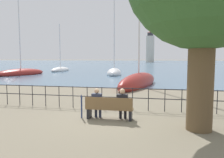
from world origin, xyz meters
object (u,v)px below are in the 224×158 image
Objects in this scene: park_bench at (109,109)px; closed_umbrella at (82,105)px; sailboat_3 at (139,82)px; sailboat_4 at (114,73)px; seated_person_left at (97,102)px; seated_person_right at (122,102)px; sailboat_0 at (21,73)px; harbor_lighthouse at (150,48)px; sailboat_2 at (60,70)px.

closed_umbrella is at bearing -178.40° from park_bench.
park_bench is 10.73m from sailboat_3.
seated_person_left is at bearing -88.40° from sailboat_4.
park_bench is at bearing -87.20° from sailboat_4.
seated_person_right is at bearing -76.24° from sailboat_3.
sailboat_0 reaches higher than closed_umbrella.
seated_person_right is 0.06× the size of harbor_lighthouse.
seated_person_left is at bearing -89.21° from harbor_lighthouse.
park_bench is 1.51× the size of seated_person_right.
closed_umbrella is at bearing -89.93° from sailboat_4.
seated_person_right is at bearing -85.95° from sailboat_4.
sailboat_3 is (16.57, -20.06, 0.10)m from sailboat_2.
sailboat_3 is at bearing -9.98° from sailboat_0.
park_bench is 0.20× the size of sailboat_2.
sailboat_0 is 1.04× the size of sailboat_4.
park_bench is at bearing -79.00° from sailboat_3.
seated_person_right is 27.39m from sailboat_0.
sailboat_4 reaches higher than seated_person_right.
seated_person_right is at bearing 8.49° from park_bench.
seated_person_left is at bearing 171.22° from park_bench.
closed_umbrella is 26.41m from sailboat_0.
sailboat_0 is at bearing 164.26° from sailboat_3.
harbor_lighthouse reaches higher than closed_umbrella.
sailboat_2 is at bearing 117.14° from seated_person_left.
closed_umbrella is (-1.13, -0.03, 0.11)m from park_bench.
park_bench is at bearing -8.78° from seated_person_left.
sailboat_0 is at bearing 131.82° from seated_person_right.
sailboat_4 is (11.97, -7.48, 0.08)m from sailboat_2.
sailboat_2 is at bearing 100.20° from sailboat_0.
harbor_lighthouse is (1.88, 114.42, 9.33)m from sailboat_4.
sailboat_2 is (-15.74, 30.71, -0.38)m from seated_person_left.
sailboat_2 is at bearing -97.38° from harbor_lighthouse.
harbor_lighthouse is (-2.40, 137.72, 9.26)m from park_bench.
seated_person_right is 0.10× the size of sailboat_0.
sailboat_0 is (-17.75, 20.49, -0.11)m from park_bench.
sailboat_4 reaches higher than seated_person_left.
sailboat_2 is (-16.77, 30.71, -0.40)m from seated_person_right.
sailboat_0 is at bearing -98.70° from sailboat_2.
park_bench is 0.15× the size of sailboat_4.
closed_umbrella is (-1.65, -0.11, -0.14)m from seated_person_right.
sailboat_3 is (1.44, 10.75, -0.16)m from closed_umbrella.
sailboat_0 is 1.05× the size of sailboat_3.
sailboat_4 is at bearing -32.48° from sailboat_2.
closed_umbrella is 0.08× the size of sailboat_3.
harbor_lighthouse is (-2.72, 127.00, 9.31)m from sailboat_3.
sailboat_4 is at bearing 99.23° from seated_person_left.
seated_person_right is 1.66m from closed_umbrella.
harbor_lighthouse reaches higher than sailboat_4.
seated_person_left is 0.09× the size of sailboat_0.
park_bench is 0.15× the size of sailboat_0.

